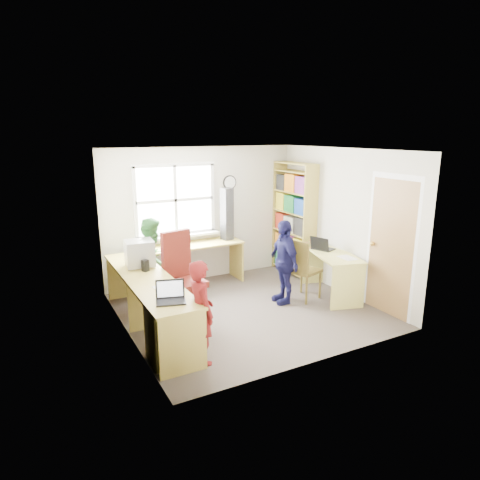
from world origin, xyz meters
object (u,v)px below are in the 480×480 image
Objects in this scene: cd_tower at (227,214)px; person_green at (153,261)px; laptop_left at (171,296)px; laptop_right at (322,247)px; bookshelf at (294,222)px; wooden_chair at (302,268)px; crt_monitor at (140,253)px; person_navy at (284,262)px; swivel_chair at (182,281)px; person_red at (201,312)px; potted_plant at (178,238)px; l_desk at (171,304)px; right_desk at (332,265)px.

person_green is at bearing -175.59° from cd_tower.
laptop_left reaches higher than laptop_right.
bookshelf is 2.11× the size of wooden_chair.
person_green is (-2.64, 0.83, -0.09)m from laptop_right.
crt_monitor is 2.21m from person_navy.
person_red is (-0.27, -1.32, 0.08)m from swivel_chair.
laptop_left is 0.30× the size of person_navy.
person_navy reaches higher than wooden_chair.
person_navy is at bearing -85.42° from person_green.
bookshelf reaches higher than person_red.
laptop_left is 0.95× the size of laptop_right.
laptop_right is 0.31× the size of person_green.
person_green is (-0.57, -0.44, -0.21)m from potted_plant.
bookshelf is at bearing -24.37° from cd_tower.
laptop_right is 0.45× the size of cd_tower.
crt_monitor is at bearing -167.89° from cd_tower.
person_red is (0.10, -0.76, 0.17)m from l_desk.
right_desk is at bearing -72.49° from person_red.
crt_monitor is 1.01× the size of laptop_right.
person_navy is at bearing 9.16° from l_desk.
wooden_chair is (-0.56, 0.07, 0.02)m from right_desk.
right_desk is at bearing -21.42° from swivel_chair.
person_navy is at bearing -91.28° from cd_tower.
right_desk is 1.09× the size of person_red.
swivel_chair is 2.96× the size of crt_monitor.
potted_plant is 0.75m from person_green.
person_green is at bearing 174.42° from right_desk.
potted_plant reaches higher than l_desk.
bookshelf is 4.93× the size of crt_monitor.
potted_plant is 1.87m from person_navy.
crt_monitor reaches higher than right_desk.
laptop_right is 1.77m from cd_tower.
wooden_chair is at bearing 84.65° from person_navy.
person_red is at bearing -54.04° from person_navy.
potted_plant is (0.88, 0.81, -0.05)m from crt_monitor.
laptop_right is (-0.15, -1.04, -0.22)m from bookshelf.
l_desk is at bearing -113.29° from potted_plant.
wooden_chair reaches higher than l_desk.
cd_tower is at bearing 28.89° from swivel_chair.
swivel_chair is at bearing -160.66° from bookshelf.
crt_monitor reaches higher than wooden_chair.
swivel_chair is 0.73m from crt_monitor.
l_desk is at bearing -146.93° from cd_tower.
laptop_left is at bearing -141.96° from cd_tower.
laptop_left is at bearing -112.15° from potted_plant.
person_green is (-2.12, 1.00, 0.15)m from wooden_chair.
bookshelf is at bearing 26.43° from l_desk.
cd_tower is 1.54m from person_navy.
wooden_chair is (2.28, 0.26, 0.08)m from l_desk.
laptop_right is at bearing -75.35° from person_green.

